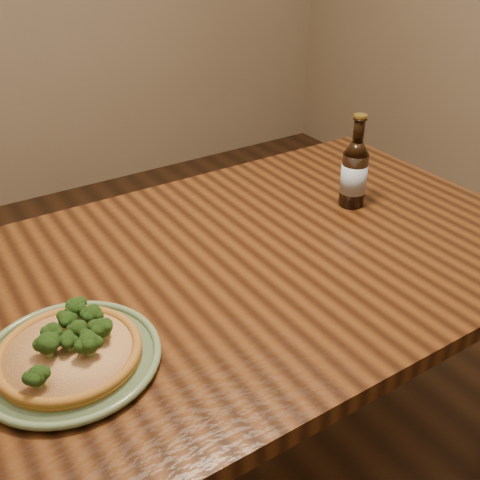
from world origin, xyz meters
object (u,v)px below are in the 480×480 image
plate (70,358)px  table (216,301)px  beer_bottle (354,173)px  pizza (70,350)px

plate → table: bearing=18.5°
beer_bottle → plate: bearing=-174.8°
table → pizza: bearing=-161.7°
pizza → beer_bottle: bearing=12.6°
pizza → plate: bearing=-139.5°
plate → pizza: 0.02m
pizza → beer_bottle: size_ratio=1.02×
plate → pizza: (0.00, 0.00, 0.02)m
table → beer_bottle: 0.50m
plate → beer_bottle: beer_bottle is taller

